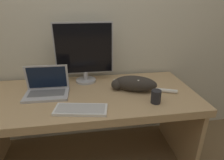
{
  "coord_description": "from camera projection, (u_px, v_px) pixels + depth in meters",
  "views": [
    {
      "loc": [
        -0.0,
        -0.97,
        1.4
      ],
      "look_at": [
        0.2,
        0.34,
        0.83
      ],
      "focal_mm": 30.0,
      "sensor_mm": 36.0,
      "label": 1
    }
  ],
  "objects": [
    {
      "name": "desk",
      "position": [
        88.0,
        108.0,
        1.55
      ],
      "size": [
        1.76,
        0.76,
        0.71
      ],
      "color": "tan",
      "rests_on": "ground_plane"
    },
    {
      "name": "coffee_mug",
      "position": [
        156.0,
        97.0,
        1.35
      ],
      "size": [
        0.07,
        0.07,
        0.1
      ],
      "color": "#232328",
      "rests_on": "desk"
    },
    {
      "name": "laptop",
      "position": [
        47.0,
        89.0,
        1.47
      ],
      "size": [
        0.34,
        0.22,
        0.23
      ],
      "rotation": [
        0.0,
        0.0,
        -0.03
      ],
      "color": "#B7B7BC",
      "rests_on": "desk"
    },
    {
      "name": "external_keyboard",
      "position": [
        81.0,
        109.0,
        1.27
      ],
      "size": [
        0.38,
        0.21,
        0.02
      ],
      "rotation": [
        0.0,
        0.0,
        -0.18
      ],
      "color": "white",
      "rests_on": "desk"
    },
    {
      "name": "wall_back",
      "position": [
        82.0,
        12.0,
        1.67
      ],
      "size": [
        6.4,
        0.06,
        2.6
      ],
      "color": "beige",
      "rests_on": "ground_plane"
    },
    {
      "name": "cat",
      "position": [
        134.0,
        83.0,
        1.53
      ],
      "size": [
        0.52,
        0.26,
        0.13
      ],
      "rotation": [
        0.0,
        0.0,
        -0.39
      ],
      "color": "#332D28",
      "rests_on": "desk"
    },
    {
      "name": "monitor",
      "position": [
        84.0,
        52.0,
        1.62
      ],
      "size": [
        0.5,
        0.18,
        0.53
      ],
      "color": "#B2B2B7",
      "rests_on": "desk"
    }
  ]
}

